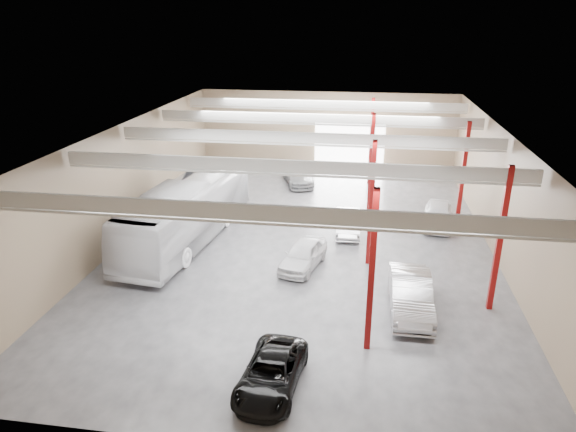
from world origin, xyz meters
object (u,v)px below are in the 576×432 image
(black_sedan, at_px, (271,373))
(car_row_c, at_px, (298,175))
(car_row_a, at_px, (303,255))
(car_row_b, at_px, (348,223))
(car_right_far, at_px, (438,215))
(car_right_near, at_px, (411,294))
(coach_bus, at_px, (188,211))

(black_sedan, bearing_deg, car_row_c, 100.48)
(car_row_a, distance_m, car_row_b, 5.66)
(car_row_a, xyz_separation_m, car_right_far, (8.03, 7.26, 0.05))
(black_sedan, height_order, car_right_far, car_right_far)
(car_right_near, bearing_deg, car_row_c, 112.04)
(car_row_a, relative_size, car_right_far, 0.93)
(coach_bus, bearing_deg, black_sedan, -53.15)
(black_sedan, relative_size, car_row_a, 1.05)
(car_right_near, bearing_deg, car_row_a, 145.01)
(coach_bus, bearing_deg, car_row_a, -13.30)
(coach_bus, relative_size, car_row_b, 3.21)
(car_right_near, bearing_deg, coach_bus, 153.06)
(car_row_a, xyz_separation_m, car_row_b, (2.23, 5.20, -0.03))
(car_row_a, bearing_deg, car_row_b, 80.83)
(coach_bus, relative_size, black_sedan, 3.02)
(car_row_b, xyz_separation_m, car_right_near, (3.25, -8.98, 0.17))
(coach_bus, xyz_separation_m, car_right_near, (12.88, -6.44, -1.01))
(coach_bus, distance_m, car_right_near, 14.43)
(car_row_a, distance_m, car_right_near, 6.67)
(black_sedan, xyz_separation_m, car_right_far, (8.00, 17.26, 0.16))
(car_right_far, bearing_deg, car_row_a, -129.24)
(black_sedan, relative_size, car_right_near, 0.85)
(black_sedan, height_order, car_row_c, car_row_c)
(car_row_c, bearing_deg, car_row_b, -83.24)
(coach_bus, relative_size, car_row_a, 3.17)
(car_row_a, xyz_separation_m, car_row_c, (-2.27, 15.00, -0.00))
(black_sedan, height_order, car_right_near, car_right_near)
(black_sedan, bearing_deg, car_row_b, 86.99)
(black_sedan, xyz_separation_m, car_right_near, (5.45, 6.22, 0.24))
(car_row_a, distance_m, car_right_far, 10.82)
(car_row_b, bearing_deg, car_right_far, 17.31)
(car_row_c, bearing_deg, car_right_near, -85.47)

